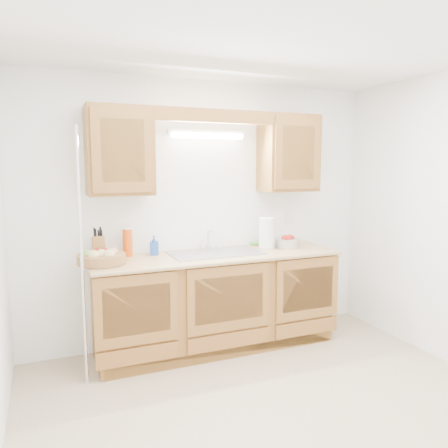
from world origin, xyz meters
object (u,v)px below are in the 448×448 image
fruit_basket (102,257)px  apple_bowl (287,242)px  paper_towel (266,233)px  knife_block (99,248)px

fruit_basket → apple_bowl: (1.79, 0.06, 0.00)m
fruit_basket → paper_towel: 1.58m
fruit_basket → paper_towel: (1.57, 0.08, 0.10)m
fruit_basket → knife_block: knife_block is taller
paper_towel → knife_block: bearing=176.3°
knife_block → apple_bowl: size_ratio=1.13×
fruit_basket → paper_towel: paper_towel is taller
knife_block → paper_towel: 1.57m
apple_bowl → fruit_basket: bearing=-178.2°
fruit_basket → apple_bowl: bearing=1.8°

